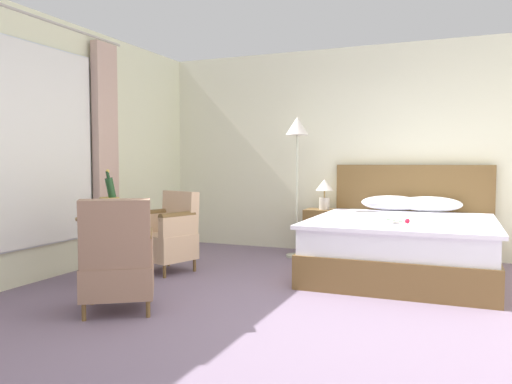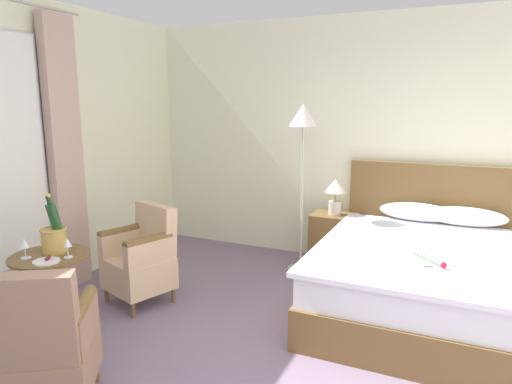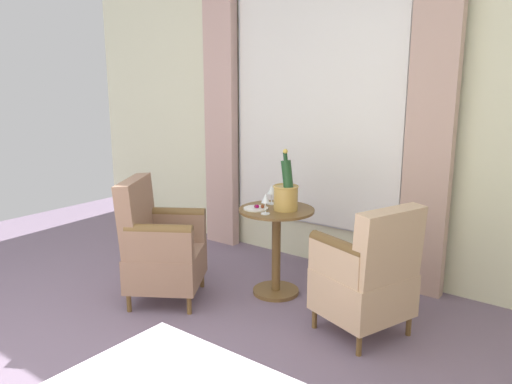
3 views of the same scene
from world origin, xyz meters
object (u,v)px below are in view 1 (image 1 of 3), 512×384
Objects in this scene: bed at (403,243)px; side_table_round at (107,246)px; wine_glass_near_edge at (122,206)px; champagne_bucket at (110,203)px; armchair_by_window at (169,234)px; floor_lamp_brass at (297,141)px; nightstand at (324,232)px; armchair_facing_bed at (118,262)px; wine_glass_near_bucket at (90,207)px; bedside_lamp at (324,190)px; snack_plate at (108,218)px.

bed is 3.17m from side_table_round.
wine_glass_near_edge is at bearing -145.82° from bed.
bed is 4.62× the size of champagne_bucket.
side_table_round is at bearing -101.59° from armchair_by_window.
floor_lamp_brass reaches higher than bed.
side_table_round is 4.55× the size of wine_glass_near_edge.
armchair_facing_bed reaches higher than nightstand.
armchair_by_window is 0.95× the size of armchair_facing_bed.
wine_glass_near_bucket is (-0.10, -0.12, 0.39)m from side_table_round.
floor_lamp_brass is 3.89× the size of champagne_bucket.
champagne_bucket reaches higher than bedside_lamp.
wine_glass_near_edge is (0.19, -0.05, -0.03)m from champagne_bucket.
floor_lamp_brass is 2.75m from snack_plate.
armchair_by_window reaches higher than side_table_round.
snack_plate is at bearing 1.42° from wine_glass_near_bucket.
bed is 11.38× the size of snack_plate.
bed is 1.19× the size of floor_lamp_brass.
champagne_bucket is 0.26m from snack_plate.
floor_lamp_brass is at bearing -139.81° from bedside_lamp.
floor_lamp_brass is at bearing 63.75° from wine_glass_near_edge.
snack_plate is at bearing -94.09° from armchair_by_window.
nightstand is 3.29m from armchair_facing_bed.
wine_glass_near_edge is 0.16× the size of armchair_facing_bed.
champagne_bucket is 0.22m from wine_glass_near_bucket.
floor_lamp_brass is 1.92× the size of armchair_facing_bed.
champagne_bucket reaches higher than armchair_by_window.
armchair_by_window is at bearing 89.90° from wine_glass_near_edge.
champagne_bucket is (-1.29, -2.16, -0.68)m from floor_lamp_brass.
champagne_bucket is at bearing -123.31° from bedside_lamp.
bedside_lamp is (-0.00, 0.00, 0.57)m from nightstand.
wine_glass_near_bucket is 0.80× the size of snack_plate.
bedside_lamp reaches higher than side_table_round.
bedside_lamp reaches higher than snack_plate.
champagne_bucket is 2.47× the size of snack_plate.
wine_glass_near_bucket is (-2.77, -1.84, 0.46)m from bed.
bed is 1.35m from nightstand.
bedside_lamp is (-1.10, 0.78, 0.53)m from bed.
snack_plate is at bearing -119.28° from nightstand.
bed is 1.45m from bedside_lamp.
armchair_by_window is at bearing 74.16° from wine_glass_near_bucket.
armchair_facing_bed reaches higher than wine_glass_near_edge.
floor_lamp_brass is 2.06m from armchair_by_window.
bedside_lamp is 2.98m from side_table_round.
bedside_lamp is at bearing 57.78° from side_table_round.
nightstand is 1.27m from floor_lamp_brass.
floor_lamp_brass is at bearing 59.84° from wine_glass_near_bucket.
wine_glass_near_bucket is at bearing -129.88° from side_table_round.
armchair_facing_bed is at bearing -130.67° from bed.
floor_lamp_brass is (-1.40, 0.52, 1.17)m from bed.
floor_lamp_brass is at bearing 60.45° from side_table_round.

